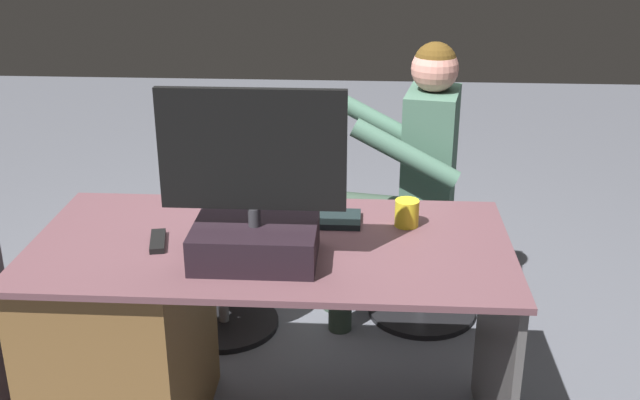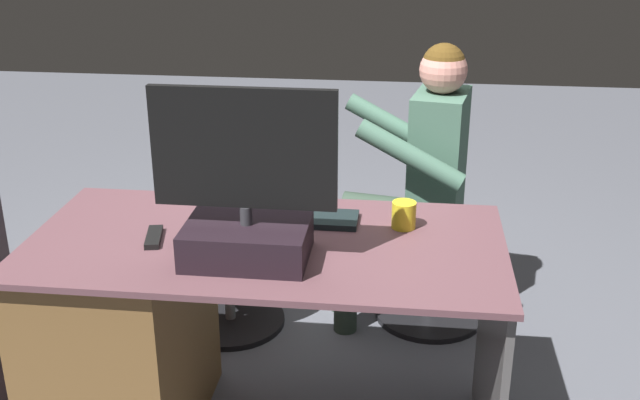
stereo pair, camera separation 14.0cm
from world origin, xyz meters
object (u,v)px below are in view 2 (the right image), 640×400
at_px(keyboard, 294,218).
at_px(office_chair_teddy, 228,266).
at_px(teddy_bear, 225,190).
at_px(cup, 404,215).
at_px(visitor_chair, 432,261).
at_px(computer_mouse, 211,211).
at_px(tv_remote, 154,237).
at_px(desk, 150,330).
at_px(person, 417,166).
at_px(monitor, 246,211).

xyz_separation_m(keyboard, office_chair_teddy, (0.37, -0.56, -0.48)).
bearing_deg(teddy_bear, cup, 141.31).
bearing_deg(office_chair_teddy, visitor_chair, -169.57).
xyz_separation_m(computer_mouse, tv_remote, (0.13, 0.21, -0.01)).
relative_size(desk, person, 1.23).
distance_m(monitor, tv_remote, 0.35).
bearing_deg(desk, cup, -169.80).
bearing_deg(office_chair_teddy, computer_mouse, 99.37).
xyz_separation_m(desk, office_chair_teddy, (-0.09, -0.72, -0.12)).
xyz_separation_m(desk, keyboard, (-0.46, -0.16, 0.36)).
relative_size(desk, tv_remote, 9.84).
relative_size(keyboard, visitor_chair, 0.89).
distance_m(computer_mouse, teddy_bear, 0.59).
height_order(keyboard, computer_mouse, computer_mouse).
bearing_deg(keyboard, person, -119.97).
bearing_deg(visitor_chair, desk, 42.73).
distance_m(tv_remote, person, 1.21).
height_order(monitor, office_chair_teddy, monitor).
height_order(cup, tv_remote, cup).
xyz_separation_m(computer_mouse, person, (-0.68, -0.69, -0.06)).
relative_size(computer_mouse, person, 0.08).
bearing_deg(teddy_bear, office_chair_teddy, 90.00).
bearing_deg(cup, monitor, 31.34).
bearing_deg(desk, monitor, 161.02).
bearing_deg(teddy_bear, person, -170.43).
xyz_separation_m(monitor, cup, (-0.45, -0.27, -0.10)).
bearing_deg(computer_mouse, desk, 42.64).
xyz_separation_m(keyboard, teddy_bear, (0.37, -0.57, -0.14)).
bearing_deg(monitor, tv_remote, -15.86).
relative_size(office_chair_teddy, person, 0.39).
xyz_separation_m(monitor, keyboard, (-0.09, -0.29, -0.14)).
bearing_deg(person, desk, 44.87).
relative_size(monitor, keyboard, 1.25).
relative_size(keyboard, office_chair_teddy, 0.90).
distance_m(keyboard, visitor_chair, 0.99).
xyz_separation_m(monitor, person, (-0.50, -0.99, -0.19)).
height_order(office_chair_teddy, visitor_chair, same).
relative_size(monitor, visitor_chair, 1.12).
bearing_deg(visitor_chair, computer_mouse, 42.76).
bearing_deg(visitor_chair, teddy_bear, 9.65).
bearing_deg(office_chair_teddy, cup, 141.89).
bearing_deg(keyboard, computer_mouse, -1.18).
distance_m(keyboard, person, 0.81).
bearing_deg(person, office_chair_teddy, 10.43).
xyz_separation_m(desk, visitor_chair, (-0.95, -0.88, -0.12)).
bearing_deg(tv_remote, desk, -46.62).
relative_size(computer_mouse, cup, 1.10).
relative_size(tv_remote, office_chair_teddy, 0.32).
distance_m(teddy_bear, person, 0.79).
distance_m(cup, tv_remote, 0.79).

